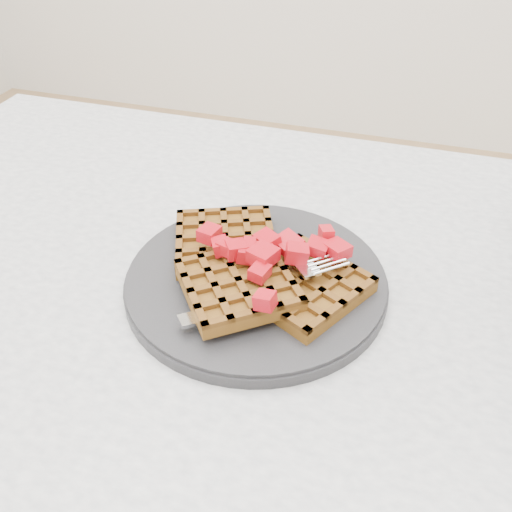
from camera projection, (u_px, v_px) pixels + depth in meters
name	position (u px, v px, depth m)	size (l,w,h in m)	color
table	(293.00, 395.00, 0.62)	(1.20, 0.80, 0.75)	silver
plate	(256.00, 281.00, 0.58)	(0.27, 0.27, 0.02)	black
waffles	(255.00, 268.00, 0.56)	(0.23, 0.21, 0.03)	brown
strawberry_pile	(256.00, 245.00, 0.55)	(0.15, 0.15, 0.02)	#9D000E
fork	(277.00, 295.00, 0.54)	(0.02, 0.18, 0.02)	silver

